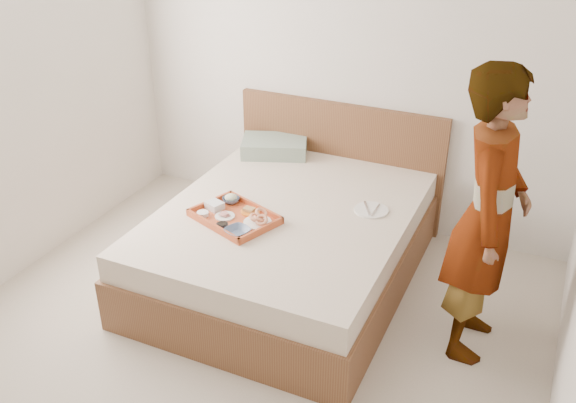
% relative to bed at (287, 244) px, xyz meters
% --- Properties ---
extents(ground, '(3.50, 4.00, 0.01)m').
position_rel_bed_xyz_m(ground, '(0.02, -1.00, -0.27)').
color(ground, '#BFB3A1').
rests_on(ground, ground).
extents(wall_back, '(3.50, 0.01, 2.60)m').
position_rel_bed_xyz_m(wall_back, '(0.02, 1.00, 1.04)').
color(wall_back, silver).
rests_on(wall_back, ground).
extents(bed, '(1.65, 2.00, 0.53)m').
position_rel_bed_xyz_m(bed, '(0.00, 0.00, 0.00)').
color(bed, brown).
rests_on(bed, ground).
extents(headboard, '(1.65, 0.06, 0.95)m').
position_rel_bed_xyz_m(headboard, '(0.00, 0.97, 0.21)').
color(headboard, brown).
rests_on(headboard, ground).
extents(pillow, '(0.59, 0.49, 0.12)m').
position_rel_bed_xyz_m(pillow, '(-0.47, 0.78, 0.32)').
color(pillow, '#8CA088').
rests_on(pillow, bed).
extents(tray, '(0.62, 0.54, 0.05)m').
position_rel_bed_xyz_m(tray, '(-0.25, -0.26, 0.29)').
color(tray, '#BA4E25').
rests_on(tray, bed).
extents(prawn_plate, '(0.23, 0.23, 0.01)m').
position_rel_bed_xyz_m(prawn_plate, '(-0.09, -0.26, 0.28)').
color(prawn_plate, white).
rests_on(prawn_plate, tray).
extents(navy_bowl_big, '(0.19, 0.19, 0.04)m').
position_rel_bed_xyz_m(navy_bowl_big, '(-0.14, -0.43, 0.30)').
color(navy_bowl_big, navy).
rests_on(navy_bowl_big, tray).
extents(sauce_dish, '(0.10, 0.10, 0.03)m').
position_rel_bed_xyz_m(sauce_dish, '(-0.26, -0.40, 0.29)').
color(sauce_dish, black).
rests_on(sauce_dish, tray).
extents(meat_plate, '(0.17, 0.17, 0.01)m').
position_rel_bed_xyz_m(meat_plate, '(-0.31, -0.28, 0.28)').
color(meat_plate, white).
rests_on(meat_plate, tray).
extents(bread_plate, '(0.16, 0.16, 0.01)m').
position_rel_bed_xyz_m(bread_plate, '(-0.19, -0.16, 0.28)').
color(bread_plate, orange).
rests_on(bread_plate, tray).
extents(salad_bowl, '(0.15, 0.15, 0.04)m').
position_rel_bed_xyz_m(salad_bowl, '(-0.37, -0.09, 0.30)').
color(salad_bowl, navy).
rests_on(salad_bowl, tray).
extents(plastic_tub, '(0.13, 0.12, 0.05)m').
position_rel_bed_xyz_m(plastic_tub, '(-0.43, -0.21, 0.30)').
color(plastic_tub, silver).
rests_on(plastic_tub, tray).
extents(cheese_round, '(0.10, 0.10, 0.03)m').
position_rel_bed_xyz_m(cheese_round, '(-0.45, -0.32, 0.29)').
color(cheese_round, white).
rests_on(cheese_round, tray).
extents(dinner_plate, '(0.26, 0.26, 0.01)m').
position_rel_bed_xyz_m(dinner_plate, '(0.51, 0.21, 0.27)').
color(dinner_plate, white).
rests_on(dinner_plate, bed).
extents(person, '(0.42, 0.63, 1.71)m').
position_rel_bed_xyz_m(person, '(1.27, -0.16, 0.59)').
color(person, beige).
rests_on(person, ground).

